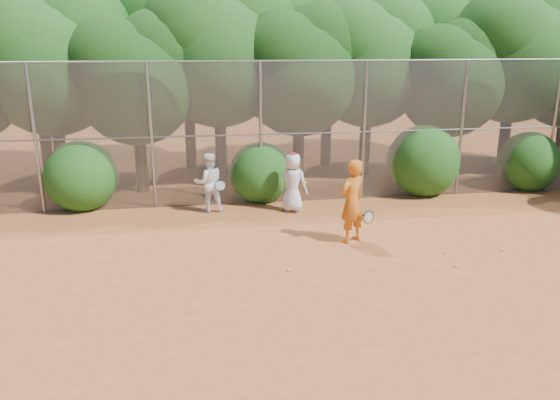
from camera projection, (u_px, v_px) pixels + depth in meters
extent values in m
plane|color=#A35424|center=(353.00, 290.00, 10.31)|extent=(80.00, 80.00, 0.00)
cylinder|color=gray|center=(35.00, 140.00, 14.40)|extent=(0.09, 0.09, 4.00)
cylinder|color=gray|center=(151.00, 137.00, 14.84)|extent=(0.09, 0.09, 4.00)
cylinder|color=gray|center=(261.00, 134.00, 15.28)|extent=(0.09, 0.09, 4.00)
cylinder|color=gray|center=(364.00, 132.00, 15.73)|extent=(0.09, 0.09, 4.00)
cylinder|color=gray|center=(461.00, 129.00, 16.17)|extent=(0.09, 0.09, 4.00)
cylinder|color=gray|center=(554.00, 127.00, 16.61)|extent=(0.09, 0.09, 4.00)
cylinder|color=gray|center=(296.00, 61.00, 14.86)|extent=(20.00, 0.05, 0.05)
cylinder|color=gray|center=(296.00, 133.00, 15.43)|extent=(20.00, 0.04, 0.04)
cube|color=slate|center=(296.00, 133.00, 15.43)|extent=(20.00, 0.02, 4.00)
cylinder|color=black|center=(60.00, 150.00, 16.98)|extent=(0.38, 0.38, 2.52)
sphere|color=#174A12|center=(51.00, 68.00, 16.28)|extent=(4.03, 4.03, 4.03)
sphere|color=#174A12|center=(78.00, 33.00, 16.49)|extent=(3.23, 3.23, 3.23)
sphere|color=#174A12|center=(19.00, 40.00, 15.66)|extent=(3.02, 3.02, 3.02)
cylinder|color=black|center=(141.00, 157.00, 16.73)|extent=(0.36, 0.36, 2.17)
sphere|color=black|center=(136.00, 87.00, 16.13)|extent=(3.47, 3.47, 3.47)
sphere|color=black|center=(158.00, 56.00, 16.32)|extent=(2.78, 2.78, 2.78)
sphere|color=black|center=(111.00, 63.00, 15.60)|extent=(2.60, 2.60, 2.60)
cylinder|color=black|center=(221.00, 141.00, 17.98)|extent=(0.39, 0.39, 2.66)
sphere|color=#174A12|center=(218.00, 60.00, 17.24)|extent=(4.26, 4.26, 4.26)
sphere|color=#174A12|center=(243.00, 25.00, 17.47)|extent=(3.40, 3.40, 3.40)
sphere|color=#174A12|center=(193.00, 32.00, 16.59)|extent=(3.19, 3.19, 3.19)
cylinder|color=black|center=(298.00, 148.00, 17.83)|extent=(0.37, 0.37, 2.27)
sphere|color=black|center=(299.00, 79.00, 17.20)|extent=(3.64, 3.64, 3.64)
sphere|color=black|center=(320.00, 49.00, 17.40)|extent=(2.91, 2.91, 2.91)
sphere|color=black|center=(281.00, 55.00, 16.64)|extent=(2.73, 2.73, 2.73)
cylinder|color=black|center=(365.00, 139.00, 18.94)|extent=(0.38, 0.38, 2.45)
sphere|color=#174A12|center=(368.00, 68.00, 18.26)|extent=(3.92, 3.92, 3.92)
sphere|color=#174A12|center=(388.00, 38.00, 18.47)|extent=(3.14, 3.14, 3.14)
sphere|color=#174A12|center=(352.00, 44.00, 17.65)|extent=(2.94, 2.94, 2.94)
cylinder|color=black|center=(445.00, 148.00, 18.41)|extent=(0.36, 0.36, 2.10)
sphere|color=black|center=(450.00, 86.00, 17.82)|extent=(3.36, 3.36, 3.36)
sphere|color=black|center=(467.00, 59.00, 18.00)|extent=(2.69, 2.69, 2.69)
sphere|color=black|center=(438.00, 65.00, 17.31)|extent=(2.52, 2.52, 2.52)
cylinder|color=black|center=(505.00, 135.00, 19.27)|extent=(0.39, 0.39, 2.59)
sphere|color=#174A12|center=(513.00, 62.00, 18.56)|extent=(4.14, 4.14, 4.14)
sphere|color=#174A12|center=(532.00, 30.00, 18.78)|extent=(3.32, 3.32, 3.32)
sphere|color=#174A12|center=(501.00, 36.00, 17.92)|extent=(3.11, 3.11, 3.11)
cylinder|color=black|center=(45.00, 136.00, 18.99)|extent=(0.39, 0.39, 2.62)
sphere|color=#174A12|center=(36.00, 60.00, 18.26)|extent=(4.20, 4.20, 4.20)
sphere|color=#174A12|center=(61.00, 28.00, 18.49)|extent=(3.36, 3.36, 3.36)
sphere|color=#174A12|center=(6.00, 34.00, 17.62)|extent=(3.15, 3.15, 3.15)
cylinder|color=black|center=(190.00, 129.00, 19.90)|extent=(0.40, 0.40, 2.80)
sphere|color=#174A12|center=(186.00, 52.00, 19.12)|extent=(4.48, 4.48, 4.48)
sphere|color=#174A12|center=(211.00, 19.00, 19.36)|extent=(3.58, 3.58, 3.58)
sphere|color=#174A12|center=(162.00, 25.00, 18.43)|extent=(3.36, 3.36, 3.36)
cylinder|color=black|center=(326.00, 132.00, 20.29)|extent=(0.38, 0.38, 2.52)
sphere|color=#174A12|center=(328.00, 63.00, 19.60)|extent=(4.03, 4.03, 4.03)
sphere|color=#174A12|center=(347.00, 34.00, 19.81)|extent=(3.23, 3.23, 3.23)
sphere|color=#174A12|center=(311.00, 40.00, 18.98)|extent=(3.02, 3.02, 3.02)
cylinder|color=black|center=(434.00, 124.00, 21.50)|extent=(0.40, 0.40, 2.73)
sphere|color=#174A12|center=(439.00, 54.00, 20.74)|extent=(4.37, 4.37, 4.37)
sphere|color=#174A12|center=(458.00, 24.00, 20.97)|extent=(3.49, 3.49, 3.49)
sphere|color=#174A12|center=(426.00, 29.00, 20.07)|extent=(3.28, 3.28, 3.28)
sphere|color=#174A12|center=(81.00, 173.00, 15.11)|extent=(2.00, 2.00, 2.00)
sphere|color=#174A12|center=(260.00, 170.00, 15.88)|extent=(1.80, 1.80, 1.80)
sphere|color=#174A12|center=(423.00, 158.00, 16.56)|extent=(2.20, 2.20, 2.20)
sphere|color=#174A12|center=(529.00, 159.00, 17.12)|extent=(1.90, 1.90, 1.90)
imported|color=orange|center=(352.00, 201.00, 12.54)|extent=(0.86, 0.78, 1.96)
torus|color=black|center=(369.00, 217.00, 12.49)|extent=(0.31, 0.15, 0.30)
cylinder|color=black|center=(363.00, 215.00, 12.68)|extent=(0.12, 0.28, 0.06)
imported|color=white|center=(293.00, 183.00, 14.85)|extent=(0.95, 0.86, 1.62)
ellipsoid|color=#A41721|center=(293.00, 155.00, 14.63)|extent=(0.22, 0.22, 0.13)
sphere|color=#C9DD28|center=(305.00, 183.00, 14.70)|extent=(0.07, 0.07, 0.07)
imported|color=white|center=(209.00, 183.00, 14.82)|extent=(0.88, 0.73, 1.64)
torus|color=black|center=(220.00, 186.00, 14.59)|extent=(0.32, 0.18, 0.28)
cylinder|color=black|center=(219.00, 187.00, 14.80)|extent=(0.05, 0.27, 0.15)
sphere|color=#C9DD28|center=(501.00, 250.00, 12.21)|extent=(0.07, 0.07, 0.07)
sphere|color=#C9DD28|center=(445.00, 252.00, 12.07)|extent=(0.07, 0.07, 0.07)
sphere|color=#C9DD28|center=(456.00, 266.00, 11.35)|extent=(0.07, 0.07, 0.07)
sphere|color=#C9DD28|center=(289.00, 270.00, 11.14)|extent=(0.07, 0.07, 0.07)
sphere|color=#C9DD28|center=(477.00, 211.00, 14.97)|extent=(0.07, 0.07, 0.07)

